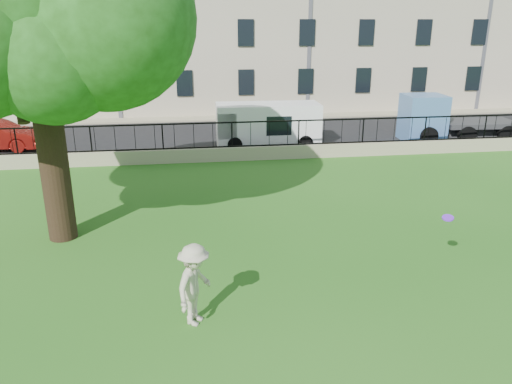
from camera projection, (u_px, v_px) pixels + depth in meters
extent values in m
plane|color=#226117|center=(285.00, 302.00, 11.03)|extent=(120.00, 120.00, 0.00)
cube|color=tan|center=(232.00, 154.00, 22.16)|extent=(50.00, 0.40, 0.60)
cube|color=black|center=(232.00, 146.00, 22.06)|extent=(50.00, 0.05, 0.06)
cube|color=black|center=(232.00, 122.00, 21.71)|extent=(50.00, 0.05, 0.06)
cube|color=black|center=(224.00, 137.00, 26.66)|extent=(60.00, 9.00, 0.01)
cube|color=tan|center=(217.00, 118.00, 31.51)|extent=(60.00, 1.40, 0.12)
cube|color=beige|center=(209.00, 12.00, 34.75)|extent=(56.00, 10.00, 13.00)
cylinder|color=black|center=(54.00, 166.00, 13.63)|extent=(0.78, 0.78, 4.25)
sphere|color=#215115|center=(104.00, 18.00, 11.88)|extent=(4.43, 4.43, 4.43)
imported|color=beige|center=(195.00, 285.00, 10.00)|extent=(1.11, 1.30, 1.74)
cylinder|color=#7428E5|center=(448.00, 218.00, 11.69)|extent=(0.28, 0.28, 0.12)
cube|color=white|center=(268.00, 125.00, 24.44)|extent=(5.05, 2.08, 2.10)
cube|color=#5381C2|center=(456.00, 117.00, 25.72)|extent=(5.70, 2.32, 2.35)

